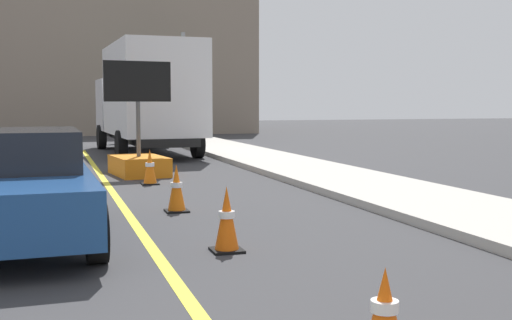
# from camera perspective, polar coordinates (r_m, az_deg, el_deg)

# --- Properties ---
(lane_center_stripe) EXTENTS (0.14, 36.00, 0.01)m
(lane_center_stripe) POSITION_cam_1_polar(r_m,az_deg,el_deg) (6.32, -7.21, -10.67)
(lane_center_stripe) COLOR yellow
(lane_center_stripe) RESTS_ON ground
(arrow_board_trailer) EXTENTS (1.60, 1.93, 2.70)m
(arrow_board_trailer) POSITION_cam_1_polar(r_m,az_deg,el_deg) (15.46, -10.41, 0.44)
(arrow_board_trailer) COLOR orange
(arrow_board_trailer) RESTS_ON ground
(box_truck) EXTENTS (2.89, 7.88, 3.59)m
(box_truck) POSITION_cam_1_polar(r_m,az_deg,el_deg) (21.76, -9.68, 5.56)
(box_truck) COLOR black
(box_truck) RESTS_ON ground
(pickup_car) EXTENTS (2.13, 4.47, 1.38)m
(pickup_car) POSITION_cam_1_polar(r_m,az_deg,el_deg) (8.52, -21.16, -2.12)
(pickup_car) COLOR navy
(pickup_car) RESTS_ON ground
(highway_guide_sign) EXTENTS (2.79, 0.27, 5.00)m
(highway_guide_sign) POSITION_cam_1_polar(r_m,az_deg,el_deg) (30.22, -7.94, 8.29)
(highway_guide_sign) COLOR gray
(highway_guide_sign) RESTS_ON ground
(far_building_block) EXTENTS (19.84, 8.81, 8.19)m
(far_building_block) POSITION_cam_1_polar(r_m,az_deg,el_deg) (38.83, -16.05, 8.42)
(far_building_block) COLOR gray
(far_building_block) RESTS_ON ground
(traffic_cone_near_sign) EXTENTS (0.36, 0.36, 0.62)m
(traffic_cone_near_sign) POSITION_cam_1_polar(r_m,az_deg,el_deg) (4.50, 11.39, -13.27)
(traffic_cone_near_sign) COLOR black
(traffic_cone_near_sign) RESTS_ON ground
(traffic_cone_mid_lane) EXTENTS (0.36, 0.36, 0.76)m
(traffic_cone_mid_lane) POSITION_cam_1_polar(r_m,az_deg,el_deg) (7.42, -2.63, -5.32)
(traffic_cone_mid_lane) COLOR black
(traffic_cone_mid_lane) RESTS_ON ground
(traffic_cone_far_lane) EXTENTS (0.36, 0.36, 0.76)m
(traffic_cone_far_lane) POSITION_cam_1_polar(r_m,az_deg,el_deg) (10.17, -7.10, -2.54)
(traffic_cone_far_lane) COLOR black
(traffic_cone_far_lane) RESTS_ON ground
(traffic_cone_curbside) EXTENTS (0.36, 0.36, 0.74)m
(traffic_cone_curbside) POSITION_cam_1_polar(r_m,az_deg,el_deg) (13.66, -9.44, -0.64)
(traffic_cone_curbside) COLOR black
(traffic_cone_curbside) RESTS_ON ground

